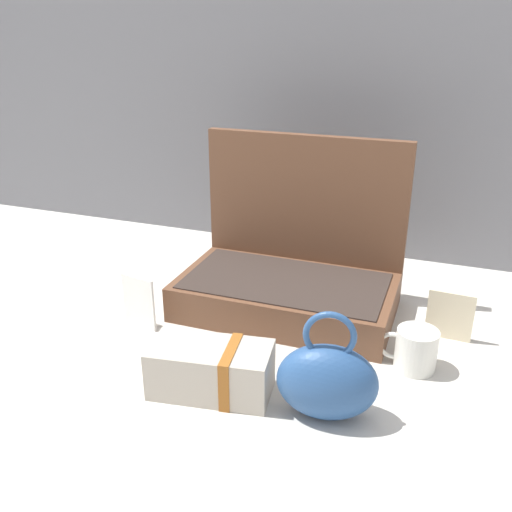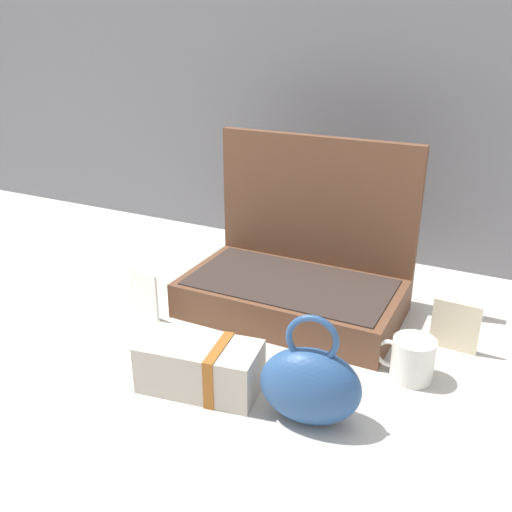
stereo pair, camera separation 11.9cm
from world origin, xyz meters
The scene contains 8 objects.
ground_plane centered at (0.00, 0.00, 0.00)m, with size 6.00×6.00×0.00m, color beige.
back_wall centered at (0.00, 0.58, 0.70)m, with size 3.20×0.06×1.40m, color slate.
open_suitcase centered at (0.06, 0.15, 0.09)m, with size 0.50×0.30×0.40m.
teal_pouch_handbag centered at (0.24, -0.23, 0.07)m, with size 0.19×0.13×0.21m.
cream_toiletry_bag centered at (0.02, -0.24, 0.05)m, with size 0.24×0.14×0.10m.
coffee_mug centered at (0.37, -0.03, 0.04)m, with size 0.12×0.08×0.09m.
info_card_left centered at (-0.23, -0.07, 0.06)m, with size 0.09×0.01×0.13m, color white.
poster_card_right centered at (0.43, 0.12, 0.06)m, with size 0.10×0.01×0.11m, color beige.
Camera 1 is at (0.41, -1.05, 0.66)m, focal length 39.62 mm.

